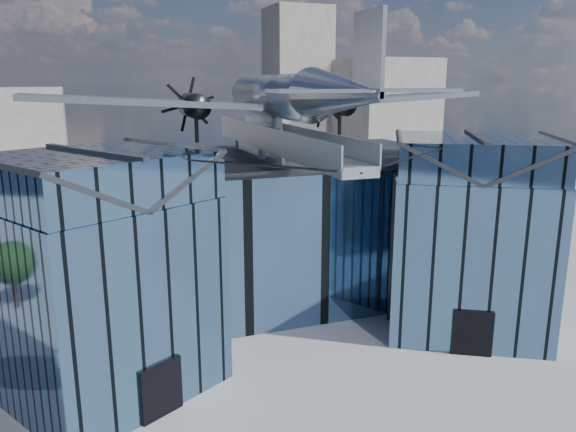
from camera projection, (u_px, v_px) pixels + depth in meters
name	position (u px, v px, depth m)	size (l,w,h in m)	color
ground_plane	(300.00, 344.00, 32.57)	(120.00, 120.00, 0.00)	gray
museum	(268.00, 228.00, 36.58)	(32.88, 24.50, 17.60)	#486D94
bg_towers	(177.00, 117.00, 76.80)	(77.00, 24.50, 26.00)	gray
tree_plaza_e	(526.00, 248.00, 39.21)	(4.06, 4.06, 5.14)	#372316
tree_side_e	(498.00, 211.00, 49.54)	(4.41, 4.41, 5.42)	#372316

